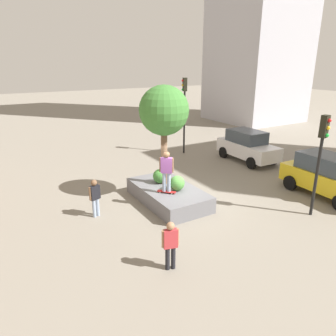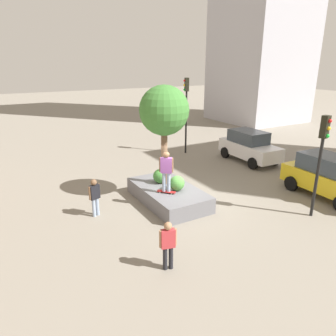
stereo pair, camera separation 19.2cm
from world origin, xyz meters
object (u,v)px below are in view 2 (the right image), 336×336
(skateboard, at_px, (166,192))
(passerby_with_bag, at_px, (95,195))
(taxi_cab, at_px, (329,176))
(traffic_light_median, at_px, (186,103))
(planter_ledge, at_px, (168,195))
(plaza_tree, at_px, (164,111))
(sedan_parked, at_px, (249,146))
(pedestrian_crossing, at_px, (168,242))
(traffic_light_corner, at_px, (322,149))
(skateboarder, at_px, (166,169))

(skateboard, height_order, passerby_with_bag, passerby_with_bag)
(taxi_cab, height_order, traffic_light_median, traffic_light_median)
(planter_ledge, distance_m, plaza_tree, 3.65)
(taxi_cab, bearing_deg, passerby_with_bag, -109.16)
(skateboard, bearing_deg, passerby_with_bag, -105.71)
(sedan_parked, xyz_separation_m, passerby_with_bag, (2.50, -10.67, -0.06))
(traffic_light_median, xyz_separation_m, pedestrian_crossing, (10.53, -7.46, -2.47))
(taxi_cab, bearing_deg, skateboard, -110.50)
(passerby_with_bag, bearing_deg, pedestrian_crossing, 9.94)
(traffic_light_median, bearing_deg, passerby_with_bag, -53.77)
(traffic_light_median, bearing_deg, plaza_tree, -40.26)
(traffic_light_median, height_order, pedestrian_crossing, traffic_light_median)
(skateboard, bearing_deg, plaza_tree, 154.80)
(planter_ledge, relative_size, sedan_parked, 0.96)
(traffic_light_median, bearing_deg, taxi_cab, 9.76)
(sedan_parked, height_order, passerby_with_bag, sedan_parked)
(planter_ledge, bearing_deg, traffic_light_median, 141.50)
(plaza_tree, xyz_separation_m, passerby_with_bag, (0.21, -3.31, -3.05))
(traffic_light_corner, height_order, traffic_light_median, traffic_light_median)
(planter_ledge, xyz_separation_m, sedan_parked, (-2.80, 7.46, 0.62))
(plaza_tree, xyz_separation_m, skateboard, (1.01, -0.48, -3.21))
(skateboard, xyz_separation_m, passerby_with_bag, (-0.80, -2.84, 0.16))
(taxi_cab, bearing_deg, traffic_light_median, -170.24)
(pedestrian_crossing, xyz_separation_m, passerby_with_bag, (-4.48, -0.79, 0.00))
(skateboarder, bearing_deg, passerby_with_bag, -105.71)
(skateboard, distance_m, pedestrian_crossing, 4.22)
(taxi_cab, relative_size, traffic_light_median, 0.85)
(plaza_tree, bearing_deg, skateboarder, -25.20)
(traffic_light_corner, xyz_separation_m, traffic_light_median, (-10.43, 0.66, 0.57))
(passerby_with_bag, bearing_deg, skateboard, 74.29)
(planter_ledge, relative_size, skateboard, 5.50)
(skateboard, distance_m, passerby_with_bag, 2.95)
(plaza_tree, distance_m, pedestrian_crossing, 6.14)
(planter_ledge, bearing_deg, pedestrian_crossing, -30.03)
(plaza_tree, xyz_separation_m, traffic_light_corner, (4.60, 4.28, -1.15))
(pedestrian_crossing, bearing_deg, passerby_with_bag, -170.06)
(plaza_tree, relative_size, pedestrian_crossing, 2.78)
(taxi_cab, height_order, pedestrian_crossing, taxi_cab)
(skateboard, height_order, traffic_light_corner, traffic_light_corner)
(skateboarder, bearing_deg, pedestrian_crossing, -29.07)
(skateboarder, xyz_separation_m, passerby_with_bag, (-0.80, -2.84, -0.86))
(pedestrian_crossing, bearing_deg, sedan_parked, 125.26)
(skateboard, height_order, pedestrian_crossing, pedestrian_crossing)
(traffic_light_median, distance_m, pedestrian_crossing, 13.14)
(skateboard, distance_m, skateboarder, 1.02)
(traffic_light_corner, bearing_deg, skateboarder, -127.03)
(pedestrian_crossing, bearing_deg, skateboarder, 150.93)
(skateboarder, relative_size, taxi_cab, 0.41)
(taxi_cab, distance_m, traffic_light_corner, 3.08)
(sedan_parked, height_order, traffic_light_corner, traffic_light_corner)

